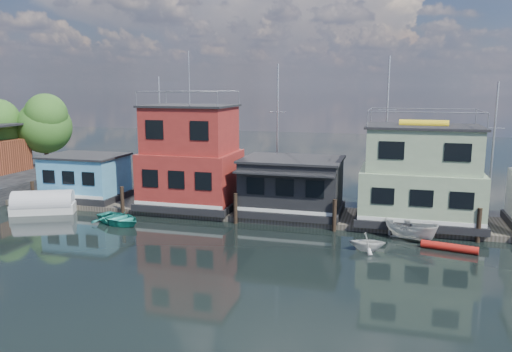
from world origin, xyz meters
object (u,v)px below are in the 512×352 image
(houseboat_red, at_px, (191,159))
(motorboat, at_px, (411,230))
(red_kayak, at_px, (449,247))
(tarp_runabout, at_px, (44,204))
(houseboat_blue, at_px, (86,177))
(houseboat_green, at_px, (420,176))
(dinghy_teal, at_px, (119,218))
(houseboat_dark, at_px, (292,186))
(dinghy_white, at_px, (367,242))

(houseboat_red, relative_size, motorboat, 3.32)
(red_kayak, distance_m, tarp_runabout, 29.34)
(houseboat_red, bearing_deg, houseboat_blue, -180.00)
(houseboat_green, height_order, red_kayak, houseboat_green)
(houseboat_green, bearing_deg, motorboat, -99.05)
(tarp_runabout, xyz_separation_m, dinghy_teal, (7.25, -1.26, -0.29))
(houseboat_dark, bearing_deg, dinghy_white, -47.21)
(houseboat_dark, distance_m, dinghy_teal, 12.70)
(red_kayak, relative_size, dinghy_teal, 0.81)
(houseboat_red, bearing_deg, dinghy_teal, -123.99)
(houseboat_blue, xyz_separation_m, dinghy_white, (23.38, -6.37, -1.64))
(houseboat_blue, height_order, red_kayak, houseboat_blue)
(motorboat, xyz_separation_m, tarp_runabout, (-27.13, -0.26, 0.01))
(houseboat_blue, bearing_deg, red_kayak, -10.28)
(houseboat_green, relative_size, red_kayak, 2.61)
(dinghy_teal, bearing_deg, dinghy_white, -70.39)
(houseboat_dark, distance_m, motorboat, 9.32)
(red_kayak, bearing_deg, dinghy_white, -153.18)
(tarp_runabout, bearing_deg, dinghy_teal, -34.48)
(houseboat_red, xyz_separation_m, red_kayak, (18.60, -5.10, -3.87))
(houseboat_green, height_order, tarp_runabout, houseboat_green)
(houseboat_green, height_order, motorboat, houseboat_green)
(dinghy_teal, distance_m, dinghy_white, 17.38)
(red_kayak, bearing_deg, dinghy_teal, -168.16)
(houseboat_red, distance_m, tarp_runabout, 11.88)
(houseboat_red, relative_size, dinghy_white, 5.56)
(motorboat, xyz_separation_m, dinghy_teal, (-19.88, -1.52, -0.28))
(red_kayak, relative_size, tarp_runabout, 0.65)
(houseboat_green, bearing_deg, red_kayak, -72.57)
(motorboat, bearing_deg, houseboat_blue, 109.11)
(houseboat_red, distance_m, houseboat_green, 17.01)
(houseboat_dark, height_order, motorboat, houseboat_dark)
(houseboat_green, height_order, dinghy_teal, houseboat_green)
(houseboat_red, distance_m, dinghy_teal, 7.20)
(motorboat, relative_size, red_kayak, 1.11)
(tarp_runabout, relative_size, dinghy_teal, 1.25)
(houseboat_green, xyz_separation_m, red_kayak, (1.60, -5.10, -3.31))
(red_kayak, distance_m, dinghy_teal, 22.06)
(dinghy_teal, bearing_deg, houseboat_green, -52.23)
(tarp_runabout, bearing_deg, red_kayak, -27.03)
(houseboat_red, distance_m, dinghy_white, 15.67)
(tarp_runabout, bearing_deg, houseboat_green, -16.68)
(houseboat_blue, distance_m, motorboat, 26.22)
(houseboat_blue, height_order, tarp_runabout, houseboat_blue)
(motorboat, bearing_deg, red_kayak, -97.35)
(houseboat_red, bearing_deg, houseboat_dark, -0.14)
(houseboat_red, xyz_separation_m, dinghy_teal, (-3.46, -5.13, -3.69))
(houseboat_dark, bearing_deg, tarp_runabout, -168.38)
(houseboat_red, distance_m, red_kayak, 19.67)
(houseboat_green, relative_size, dinghy_white, 3.93)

